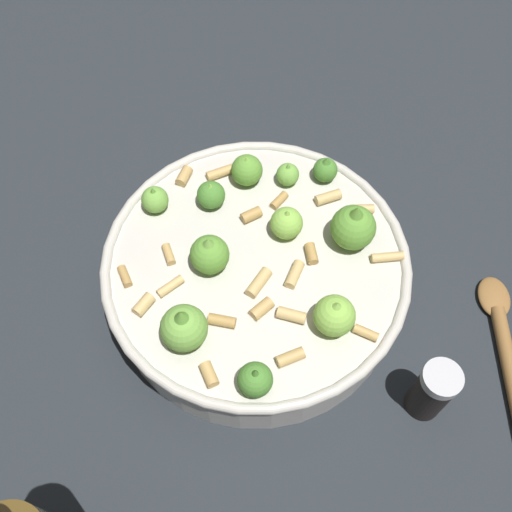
% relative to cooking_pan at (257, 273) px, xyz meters
% --- Properties ---
extents(ground_plane, '(2.40, 2.40, 0.00)m').
position_rel_cooking_pan_xyz_m(ground_plane, '(0.00, 0.00, -0.04)').
color(ground_plane, '#23282D').
extents(cooking_pan, '(0.33, 0.33, 0.13)m').
position_rel_cooking_pan_xyz_m(cooking_pan, '(0.00, 0.00, 0.00)').
color(cooking_pan, beige).
rests_on(cooking_pan, ground).
extents(pepper_shaker, '(0.04, 0.04, 0.09)m').
position_rel_cooking_pan_xyz_m(pepper_shaker, '(-0.15, -0.16, -0.00)').
color(pepper_shaker, black).
rests_on(pepper_shaker, ground).
extents(wooden_spoon, '(0.21, 0.05, 0.02)m').
position_rel_cooking_pan_xyz_m(wooden_spoon, '(-0.10, -0.26, -0.04)').
color(wooden_spoon, olive).
rests_on(wooden_spoon, ground).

